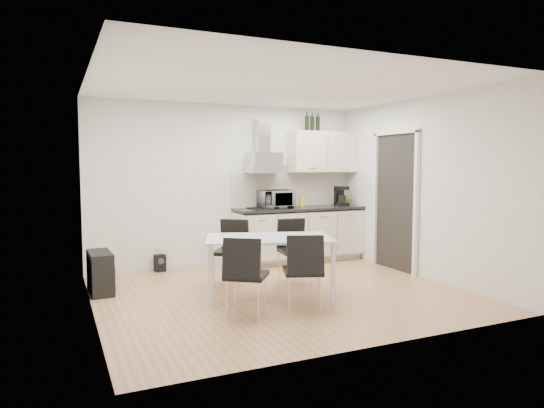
# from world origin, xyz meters

# --- Properties ---
(ground) EXTENTS (4.50, 4.50, 0.00)m
(ground) POSITION_xyz_m (0.00, 0.00, 0.00)
(ground) COLOR tan
(ground) RESTS_ON ground
(wall_back) EXTENTS (4.50, 0.10, 2.60)m
(wall_back) POSITION_xyz_m (0.00, 2.00, 1.30)
(wall_back) COLOR white
(wall_back) RESTS_ON ground
(wall_front) EXTENTS (4.50, 0.10, 2.60)m
(wall_front) POSITION_xyz_m (0.00, -2.00, 1.30)
(wall_front) COLOR white
(wall_front) RESTS_ON ground
(wall_left) EXTENTS (0.10, 4.00, 2.60)m
(wall_left) POSITION_xyz_m (-2.25, 0.00, 1.30)
(wall_left) COLOR white
(wall_left) RESTS_ON ground
(wall_right) EXTENTS (0.10, 4.00, 2.60)m
(wall_right) POSITION_xyz_m (2.25, 0.00, 1.30)
(wall_right) COLOR white
(wall_right) RESTS_ON ground
(ceiling) EXTENTS (4.50, 4.50, 0.00)m
(ceiling) POSITION_xyz_m (0.00, 0.00, 2.60)
(ceiling) COLOR white
(ceiling) RESTS_ON wall_back
(doorway) EXTENTS (0.08, 1.04, 2.10)m
(doorway) POSITION_xyz_m (2.21, 0.55, 1.05)
(doorway) COLOR white
(doorway) RESTS_ON ground
(kitchenette) EXTENTS (2.22, 0.64, 2.52)m
(kitchenette) POSITION_xyz_m (1.19, 1.73, 0.83)
(kitchenette) COLOR beige
(kitchenette) RESTS_ON ground
(dining_table) EXTENTS (1.72, 1.31, 0.75)m
(dining_table) POSITION_xyz_m (-0.21, -0.11, 0.68)
(dining_table) COLOR white
(dining_table) RESTS_ON ground
(chair_far_left) EXTENTS (0.65, 0.66, 0.88)m
(chair_far_left) POSITION_xyz_m (-0.44, 0.67, 0.44)
(chair_far_left) COLOR black
(chair_far_left) RESTS_ON ground
(chair_far_right) EXTENTS (0.50, 0.55, 0.88)m
(chair_far_right) POSITION_xyz_m (0.41, 0.39, 0.44)
(chair_far_right) COLOR black
(chair_far_right) RESTS_ON ground
(chair_near_left) EXTENTS (0.65, 0.66, 0.88)m
(chair_near_left) POSITION_xyz_m (-0.75, -0.71, 0.44)
(chair_near_left) COLOR black
(chair_near_left) RESTS_ON ground
(chair_near_right) EXTENTS (0.58, 0.62, 0.88)m
(chair_near_right) POSITION_xyz_m (-0.10, -0.77, 0.44)
(chair_near_right) COLOR black
(chair_near_right) RESTS_ON ground
(guitar_amp) EXTENTS (0.30, 0.65, 0.53)m
(guitar_amp) POSITION_xyz_m (-2.10, 0.96, 0.27)
(guitar_amp) COLOR black
(guitar_amp) RESTS_ON ground
(floor_speaker) EXTENTS (0.17, 0.16, 0.26)m
(floor_speaker) POSITION_xyz_m (-1.15, 1.90, 0.13)
(floor_speaker) COLOR black
(floor_speaker) RESTS_ON ground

